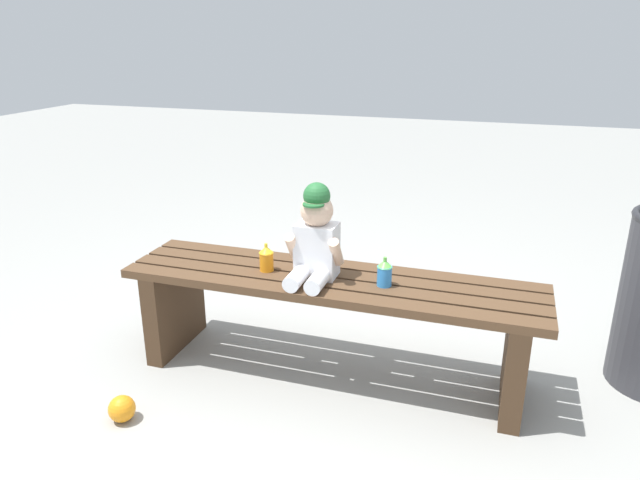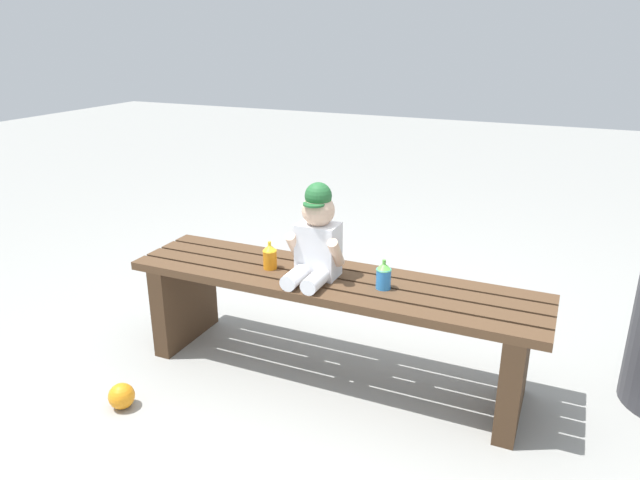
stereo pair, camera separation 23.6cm
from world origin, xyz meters
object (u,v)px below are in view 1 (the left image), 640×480
at_px(park_bench, 330,308).
at_px(sippy_cup_left, 266,258).
at_px(sippy_cup_right, 385,272).
at_px(child_figure, 315,238).
at_px(toy_ball, 122,409).

relative_size(park_bench, sippy_cup_left, 14.35).
bearing_deg(sippy_cup_right, child_figure, -178.71).
xyz_separation_m(park_bench, sippy_cup_left, (-0.28, -0.02, 0.20)).
bearing_deg(toy_ball, child_figure, 42.32).
height_order(park_bench, toy_ball, park_bench).
relative_size(park_bench, sippy_cup_right, 14.35).
height_order(park_bench, child_figure, child_figure).
relative_size(child_figure, sippy_cup_left, 3.26).
bearing_deg(toy_ball, sippy_cup_left, 55.45).
relative_size(sippy_cup_right, toy_ball, 1.18).
distance_m(park_bench, child_figure, 0.33).
distance_m(sippy_cup_left, sippy_cup_right, 0.52).
bearing_deg(sippy_cup_right, toy_ball, -148.09).
xyz_separation_m(sippy_cup_right, toy_ball, (-0.90, -0.56, -0.47)).
relative_size(child_figure, sippy_cup_right, 3.26).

